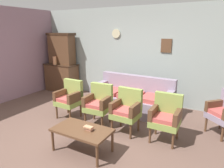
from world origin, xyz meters
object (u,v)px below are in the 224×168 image
book_stack_on_table (89,128)px  armchair_row_middle (70,97)px  vase_on_cabinet (55,61)px  side_cabinet (62,77)px  armchair_near_cabinet (166,116)px  armchair_by_doorway (127,109)px  armchair_near_couch_end (99,102)px  floral_couch (132,99)px  coffee_table (82,131)px

book_stack_on_table → armchair_row_middle: bearing=142.0°
vase_on_cabinet → side_cabinet: bearing=61.2°
side_cabinet → armchair_near_cabinet: size_ratio=1.28×
armchair_row_middle → vase_on_cabinet: bearing=142.1°
armchair_by_doorway → side_cabinet: bearing=153.8°
armchair_near_couch_end → armchair_near_cabinet: size_ratio=1.00×
armchair_row_middle → armchair_near_couch_end: 0.80m
vase_on_cabinet → book_stack_on_table: (3.09, -2.41, -0.61)m
floral_couch → side_cabinet: bearing=169.6°
armchair_row_middle → floral_couch: bearing=42.4°
side_cabinet → armchair_near_cabinet: bearing=-21.1°
armchair_by_doorway → armchair_near_cabinet: (0.78, 0.04, 0.00)m
vase_on_cabinet → armchair_near_couch_end: 3.01m
armchair_row_middle → armchair_near_cabinet: bearing=1.1°
side_cabinet → vase_on_cabinet: vase_on_cabinet is taller
vase_on_cabinet → armchair_by_doorway: 3.65m
floral_couch → armchair_row_middle: 1.59m
vase_on_cabinet → book_stack_on_table: 3.96m
armchair_near_couch_end → armchair_near_cabinet: same height
vase_on_cabinet → armchair_by_doorway: (3.32, -1.41, -0.57)m
floral_couch → coffee_table: (-0.02, -2.08, 0.05)m
armchair_by_doorway → vase_on_cabinet: bearing=157.0°
side_cabinet → book_stack_on_table: (2.99, -2.59, -0.01)m
armchair_near_cabinet → armchair_row_middle: bearing=-178.9°
armchair_near_couch_end → side_cabinet: bearing=148.3°
armchair_row_middle → coffee_table: 1.54m
vase_on_cabinet → book_stack_on_table: vase_on_cabinet is taller
floral_couch → armchair_near_cabinet: size_ratio=2.31×
armchair_near_couch_end → book_stack_on_table: bearing=-65.4°
floral_couch → vase_on_cabinet: bearing=173.3°
coffee_table → book_stack_on_table: bearing=10.2°
armchair_row_middle → armchair_by_doorway: size_ratio=1.00×
floral_couch → book_stack_on_table: floral_couch is taller
vase_on_cabinet → floral_couch: bearing=-6.7°
armchair_near_cabinet → book_stack_on_table: armchair_near_cabinet is taller
armchair_by_doorway → book_stack_on_table: armchair_by_doorway is taller
floral_couch → book_stack_on_table: size_ratio=12.98×
armchair_near_couch_end → armchair_by_doorway: bearing=-2.8°
side_cabinet → floral_couch: bearing=-10.4°
armchair_by_doorway → coffee_table: (-0.36, -1.02, -0.12)m
side_cabinet → armchair_row_middle: size_ratio=1.28×
floral_couch → armchair_row_middle: bearing=-137.6°
coffee_table → book_stack_on_table: size_ratio=6.25×
floral_couch → armchair_by_doorway: bearing=-72.2°
vase_on_cabinet → coffee_table: vase_on_cabinet is taller
side_cabinet → armchair_near_couch_end: size_ratio=1.28×
armchair_near_cabinet → floral_couch: bearing=137.8°
vase_on_cabinet → book_stack_on_table: size_ratio=1.73×
armchair_by_doorway → armchair_near_cabinet: same height
floral_couch → armchair_by_doorway: (0.34, -1.06, 0.17)m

